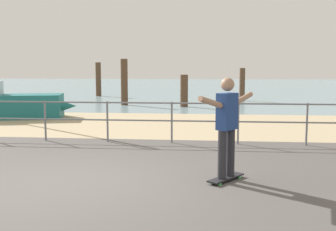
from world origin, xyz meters
TOP-DOWN VIEW (x-y plane):
  - ground_plane at (0.00, -1.00)m, footprint 24.00×10.00m
  - beach_strip at (0.00, 7.00)m, footprint 24.00×6.00m
  - sea_surface at (0.00, 35.00)m, footprint 72.00×50.00m
  - railing_fence at (-1.38, 3.60)m, footprint 14.79×0.05m
  - sailboat at (-5.53, 7.90)m, footprint 5.07×2.35m
  - skateboard at (2.29, 0.29)m, footprint 0.64×0.76m
  - skateboarder at (2.29, 0.29)m, footprint 0.95×1.21m
  - groyne_post_0 at (-5.30, 19.84)m, footprint 0.36×0.36m
  - groyne_post_1 at (-2.25, 13.66)m, footprint 0.35×0.35m
  - groyne_post_2 at (0.80, 13.04)m, footprint 0.37×0.37m
  - groyne_post_3 at (3.86, 16.81)m, footprint 0.31×0.31m

SIDE VIEW (x-z plane):
  - ground_plane at x=0.00m, z-range -0.02..0.02m
  - beach_strip at x=0.00m, z-range -0.02..0.02m
  - sea_surface at x=0.00m, z-range -0.02..0.02m
  - skateboard at x=2.29m, z-range 0.03..0.11m
  - sailboat at x=-5.53m, z-range -2.34..3.40m
  - railing_fence at x=-1.38m, z-range 0.18..1.23m
  - groyne_post_2 at x=0.80m, z-range 0.00..1.56m
  - groyne_post_3 at x=3.86m, z-range 0.00..1.87m
  - skateboarder at x=2.29m, z-range 0.19..1.84m
  - groyne_post_0 at x=-5.30m, z-range 0.00..2.24m
  - groyne_post_1 at x=-2.25m, z-range 0.00..2.33m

